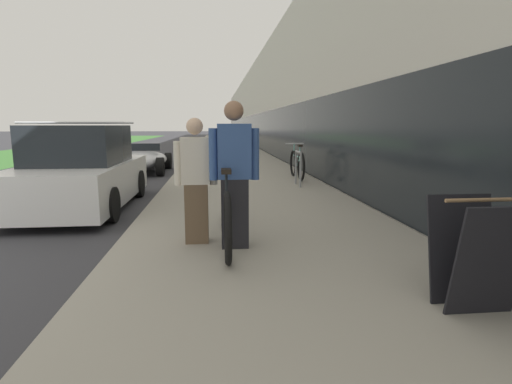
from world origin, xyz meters
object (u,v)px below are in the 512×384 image
at_px(bike_rack_hoop, 298,165).
at_px(parked_sedan_curbside, 82,172).
at_px(person_rider, 234,175).
at_px(cruiser_bike_nearest, 297,164).
at_px(vintage_roadster_curbside, 141,160).
at_px(sandwich_board_sign, 475,254).
at_px(person_bystander, 196,181).
at_px(tandem_bicycle, 225,208).

bearing_deg(bike_rack_hoop, parked_sedan_curbside, -161.60).
height_order(person_rider, cruiser_bike_nearest, person_rider).
bearing_deg(parked_sedan_curbside, vintage_roadster_curbside, 89.84).
height_order(bike_rack_hoop, vintage_roadster_curbside, bike_rack_hoop).
xyz_separation_m(sandwich_board_sign, parked_sedan_curbside, (-4.59, 5.12, 0.11)).
distance_m(person_rider, cruiser_bike_nearest, 6.44).
bearing_deg(parked_sedan_curbside, sandwich_board_sign, -48.13).
bearing_deg(person_bystander, vintage_roadster_curbside, 104.13).
bearing_deg(person_bystander, parked_sedan_curbside, 127.32).
bearing_deg(parked_sedan_curbside, bike_rack_hoop, 18.40).
xyz_separation_m(person_bystander, cruiser_bike_nearest, (2.48, 5.87, -0.38)).
bearing_deg(cruiser_bike_nearest, sandwich_board_sign, -91.54).
distance_m(cruiser_bike_nearest, parked_sedan_curbside, 5.57).
distance_m(person_rider, person_bystander, 0.53).
bearing_deg(tandem_bicycle, bike_rack_hoop, 67.17).
height_order(person_bystander, bike_rack_hoop, person_bystander).
bearing_deg(parked_sedan_curbside, person_bystander, -52.68).
relative_size(person_rider, parked_sedan_curbside, 0.42).
xyz_separation_m(person_bystander, sandwich_board_sign, (2.27, -2.08, -0.32)).
bearing_deg(person_rider, parked_sedan_curbside, 130.31).
height_order(bike_rack_hoop, sandwich_board_sign, sandwich_board_sign).
relative_size(person_bystander, sandwich_board_sign, 1.71).
bearing_deg(tandem_bicycle, person_rider, -72.81).
height_order(person_bystander, parked_sedan_curbside, person_bystander).
bearing_deg(person_bystander, tandem_bicycle, 15.21).
bearing_deg(vintage_roadster_curbside, tandem_bicycle, -73.62).
distance_m(tandem_bicycle, parked_sedan_curbside, 3.99).
height_order(sandwich_board_sign, parked_sedan_curbside, parked_sedan_curbside).
relative_size(tandem_bicycle, vintage_roadster_curbside, 0.68).
xyz_separation_m(person_bystander, vintage_roadster_curbside, (-2.30, 9.16, -0.51)).
xyz_separation_m(person_rider, sandwich_board_sign, (1.81, -1.84, -0.42)).
bearing_deg(tandem_bicycle, cruiser_bike_nearest, 69.79).
relative_size(tandem_bicycle, person_bystander, 1.74).
bearing_deg(sandwich_board_sign, cruiser_bike_nearest, 88.46).
distance_m(person_rider, parked_sedan_curbside, 4.31).
distance_m(tandem_bicycle, person_bystander, 0.52).
xyz_separation_m(person_rider, bike_rack_hoop, (1.78, 4.80, -0.36)).
bearing_deg(cruiser_bike_nearest, bike_rack_hoop, -100.59).
bearing_deg(vintage_roadster_curbside, bike_rack_hoop, -45.32).
relative_size(bike_rack_hoop, parked_sedan_curbside, 0.21).
bearing_deg(person_rider, sandwich_board_sign, -45.52).
bearing_deg(bike_rack_hoop, person_bystander, -116.14).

